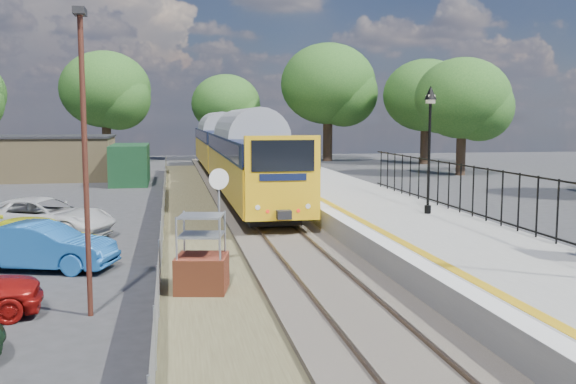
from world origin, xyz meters
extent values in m
plane|color=#2D2D30|center=(0.00, 0.00, 0.00)|extent=(120.00, 120.00, 0.00)
cube|color=#473F38|center=(0.00, 10.00, 0.10)|extent=(3.40, 80.00, 0.20)
cube|color=#4C472D|center=(-2.90, 8.00, 0.03)|extent=(2.60, 70.00, 0.06)
cube|color=brown|center=(-0.72, 10.00, 0.22)|extent=(0.07, 80.00, 0.14)
cube|color=brown|center=(0.72, 10.00, 0.22)|extent=(0.07, 80.00, 0.14)
cube|color=gray|center=(4.20, 8.00, 0.45)|extent=(5.00, 70.00, 0.90)
cube|color=silver|center=(1.95, 8.00, 0.91)|extent=(0.50, 70.00, 0.01)
cube|color=gold|center=(2.45, 8.00, 0.91)|extent=(0.30, 70.00, 0.01)
cylinder|color=black|center=(5.30, 6.00, 1.05)|extent=(0.24, 0.24, 0.30)
cylinder|color=black|center=(5.30, 6.00, 2.90)|extent=(0.10, 0.10, 3.70)
cube|color=black|center=(5.30, 6.00, 4.85)|extent=(0.08, 0.08, 0.30)
cube|color=beige|center=(5.30, 6.00, 5.02)|extent=(0.26, 0.26, 0.30)
cone|color=black|center=(5.30, 6.00, 5.25)|extent=(0.44, 0.44, 0.50)
cube|color=black|center=(6.55, 2.50, 2.65)|extent=(0.05, 26.00, 0.05)
cube|color=#937E53|center=(-12.00, 32.00, 1.50)|extent=(8.00, 6.00, 3.00)
cube|color=black|center=(-12.00, 32.00, 3.05)|extent=(8.20, 6.20, 0.15)
cube|color=#163D21|center=(-6.50, 28.00, 1.30)|extent=(2.40, 6.00, 2.60)
cylinder|color=#332319|center=(-10.00, 50.00, 1.92)|extent=(0.88, 0.88, 3.85)
ellipsoid|color=#1F4E1A|center=(-10.00, 50.00, 7.15)|extent=(8.80, 8.80, 7.48)
cylinder|color=#332319|center=(2.00, 52.00, 1.57)|extent=(0.72, 0.72, 3.15)
ellipsoid|color=#1F4E1A|center=(2.00, 52.00, 5.85)|extent=(7.20, 7.20, 6.12)
cylinder|color=#332319|center=(12.00, 48.00, 2.10)|extent=(0.96, 0.96, 4.20)
ellipsoid|color=#1F4E1A|center=(12.00, 48.00, 7.80)|extent=(9.60, 9.60, 8.16)
cylinder|color=#332319|center=(20.00, 42.00, 1.75)|extent=(0.80, 0.80, 3.50)
ellipsoid|color=#1F4E1A|center=(20.00, 42.00, 6.50)|extent=(8.00, 8.00, 6.80)
cylinder|color=#332319|center=(18.00, 30.00, 1.57)|extent=(0.72, 0.72, 3.15)
ellipsoid|color=#1F4E1A|center=(18.00, 30.00, 5.85)|extent=(7.20, 7.20, 6.12)
cube|color=gold|center=(0.00, 16.46, 1.69)|extent=(2.80, 20.00, 1.90)
cube|color=#0F1737|center=(0.00, 16.46, 2.99)|extent=(2.82, 20.00, 0.90)
cube|color=black|center=(0.00, 16.46, 2.99)|extent=(2.82, 18.00, 0.70)
cube|color=black|center=(0.00, 16.46, 0.51)|extent=(2.00, 18.00, 0.45)
cube|color=gold|center=(0.00, 37.06, 1.69)|extent=(2.80, 20.00, 1.90)
cube|color=#0F1737|center=(0.00, 37.06, 2.99)|extent=(2.82, 20.00, 0.90)
cube|color=black|center=(0.00, 37.06, 2.99)|extent=(2.82, 18.00, 0.70)
cube|color=black|center=(0.00, 37.06, 0.51)|extent=(2.00, 18.00, 0.45)
cube|color=black|center=(0.00, 6.25, 3.04)|extent=(2.24, 0.04, 1.10)
cube|color=brown|center=(-3.16, 0.01, 0.48)|extent=(1.46, 1.46, 0.95)
cylinder|color=#999EA3|center=(-2.55, 2.23, 1.32)|extent=(0.06, 0.06, 2.65)
cylinder|color=silver|center=(-2.55, 2.18, 2.65)|extent=(0.58, 0.21, 0.59)
cylinder|color=#4D2419|center=(-5.68, -1.43, 3.26)|extent=(0.12, 0.12, 6.52)
cube|color=black|center=(-5.68, -1.43, 6.57)|extent=(0.25, 0.50, 0.15)
imported|color=#1B59A5|center=(-7.56, 3.30, 0.69)|extent=(4.41, 2.62, 1.37)
imported|color=yellow|center=(-7.91, 4.93, 0.62)|extent=(4.64, 3.36, 1.25)
imported|color=silver|center=(-8.49, 8.59, 0.73)|extent=(5.78, 4.12, 1.46)
camera|label=1|loc=(-3.88, -15.76, 4.34)|focal=40.00mm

